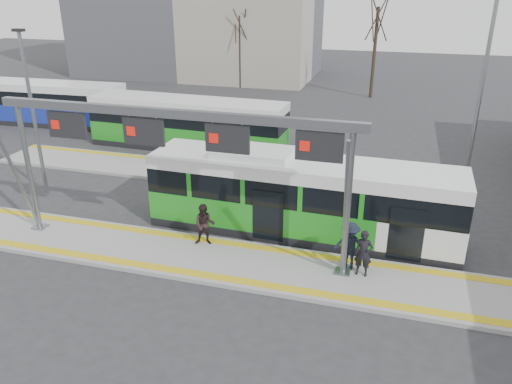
{
  "coord_description": "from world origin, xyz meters",
  "views": [
    {
      "loc": [
        6.68,
        -14.35,
        9.23
      ],
      "look_at": [
        1.69,
        3.0,
        1.54
      ],
      "focal_mm": 35.0,
      "sensor_mm": 36.0,
      "label": 1
    }
  ],
  "objects_px": {
    "passenger_b": "(205,225)",
    "passenger_c": "(350,246)",
    "passenger_a": "(363,253)",
    "gantry": "(175,140)",
    "hero_bus": "(301,197)"
  },
  "relations": [
    {
      "from": "hero_bus",
      "to": "passenger_a",
      "type": "distance_m",
      "value": 3.84
    },
    {
      "from": "gantry",
      "to": "hero_bus",
      "type": "distance_m",
      "value": 5.51
    },
    {
      "from": "gantry",
      "to": "passenger_b",
      "type": "height_order",
      "value": "gantry"
    },
    {
      "from": "passenger_a",
      "to": "gantry",
      "type": "bearing_deg",
      "value": -175.7
    },
    {
      "from": "passenger_b",
      "to": "passenger_c",
      "type": "bearing_deg",
      "value": -16.99
    },
    {
      "from": "passenger_a",
      "to": "passenger_c",
      "type": "height_order",
      "value": "passenger_c"
    },
    {
      "from": "hero_bus",
      "to": "gantry",
      "type": "bearing_deg",
      "value": -142.02
    },
    {
      "from": "hero_bus",
      "to": "passenger_b",
      "type": "xyz_separation_m",
      "value": [
        -3.14,
        -2.19,
        -0.55
      ]
    },
    {
      "from": "passenger_a",
      "to": "passenger_b",
      "type": "xyz_separation_m",
      "value": [
        -5.8,
        0.53,
        -0.01
      ]
    },
    {
      "from": "hero_bus",
      "to": "passenger_c",
      "type": "relative_size",
      "value": 6.99
    },
    {
      "from": "hero_bus",
      "to": "passenger_a",
      "type": "height_order",
      "value": "hero_bus"
    },
    {
      "from": "gantry",
      "to": "passenger_c",
      "type": "bearing_deg",
      "value": 3.8
    },
    {
      "from": "gantry",
      "to": "passenger_c",
      "type": "height_order",
      "value": "gantry"
    },
    {
      "from": "gantry",
      "to": "passenger_a",
      "type": "xyz_separation_m",
      "value": [
        6.48,
        0.1,
        -3.35
      ]
    },
    {
      "from": "passenger_a",
      "to": "passenger_c",
      "type": "distance_m",
      "value": 0.57
    }
  ]
}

